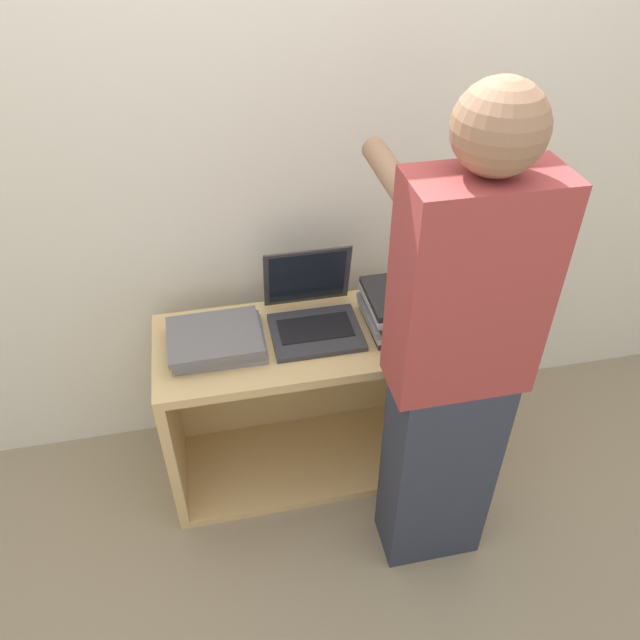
{
  "coord_description": "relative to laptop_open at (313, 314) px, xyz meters",
  "views": [
    {
      "loc": [
        -0.34,
        -1.45,
        2.11
      ],
      "look_at": [
        0.0,
        0.16,
        0.8
      ],
      "focal_mm": 35.0,
      "sensor_mm": 36.0,
      "label": 1
    }
  ],
  "objects": [
    {
      "name": "laptop_open",
      "position": [
        0.0,
        0.0,
        0.0
      ],
      "size": [
        0.32,
        0.32,
        0.27
      ],
      "color": "#333338",
      "rests_on": "cart"
    },
    {
      "name": "laptop_stack_left",
      "position": [
        -0.35,
        -0.05,
        -0.02
      ],
      "size": [
        0.34,
        0.27,
        0.07
      ],
      "color": "gray",
      "rests_on": "cart"
    },
    {
      "name": "ground_plane",
      "position": [
        0.0,
        -0.29,
        -0.74
      ],
      "size": [
        12.0,
        12.0,
        0.0
      ],
      "primitive_type": "plane",
      "color": "gray"
    },
    {
      "name": "laptop_stack_right",
      "position": [
        0.35,
        -0.05,
        0.01
      ],
      "size": [
        0.34,
        0.27,
        0.14
      ],
      "color": "#232326",
      "rests_on": "cart"
    },
    {
      "name": "person",
      "position": [
        0.33,
        -0.49,
        0.12
      ],
      "size": [
        0.4,
        0.53,
        1.7
      ],
      "color": "#2D3342",
      "rests_on": "ground_plane"
    },
    {
      "name": "cart",
      "position": [
        0.0,
        0.01,
        -0.4
      ],
      "size": [
        1.15,
        0.47,
        0.68
      ],
      "color": "tan",
      "rests_on": "ground_plane"
    },
    {
      "name": "wall_back",
      "position": [
        0.0,
        0.29,
        0.46
      ],
      "size": [
        8.0,
        0.05,
        2.4
      ],
      "color": "silver",
      "rests_on": "ground_plane"
    }
  ]
}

